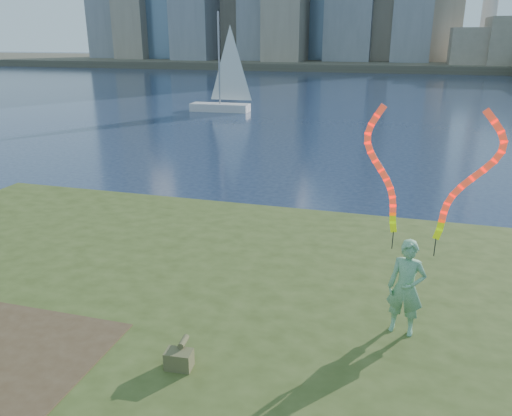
% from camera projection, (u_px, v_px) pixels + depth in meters
% --- Properties ---
extents(ground, '(320.00, 320.00, 0.00)m').
position_uv_depth(ground, '(204.00, 320.00, 10.10)').
color(ground, '#1B2944').
rests_on(ground, ground).
extents(grassy_knoll, '(20.00, 18.00, 0.80)m').
position_uv_depth(grassy_knoll, '(150.00, 376.00, 7.90)').
color(grassy_knoll, '#384719').
rests_on(grassy_knoll, ground).
extents(far_shore, '(320.00, 40.00, 1.20)m').
position_uv_depth(far_shore, '(387.00, 63.00, 96.23)').
color(far_shore, '#474234').
rests_on(far_shore, ground).
extents(woman_with_ribbons, '(2.02, 0.55, 4.01)m').
position_uv_depth(woman_with_ribbons, '(411.00, 253.00, 7.85)').
color(woman_with_ribbons, '#166E2A').
rests_on(woman_with_ribbons, grassy_knoll).
extents(canvas_bag, '(0.41, 0.47, 0.37)m').
position_uv_depth(canvas_bag, '(179.00, 358.00, 7.34)').
color(canvas_bag, '#4B472A').
rests_on(canvas_bag, grassy_knoll).
extents(sailboat, '(4.78, 1.57, 7.24)m').
position_uv_depth(sailboat, '(223.00, 95.00, 37.94)').
color(sailboat, silver).
rests_on(sailboat, ground).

